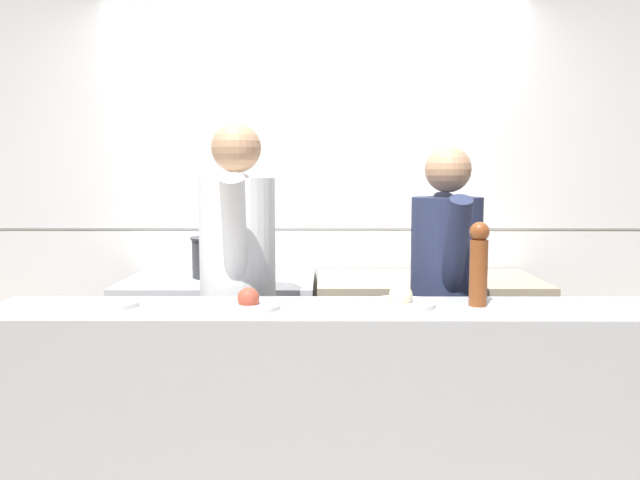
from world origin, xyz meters
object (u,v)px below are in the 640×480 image
(chef_head_cook, at_px, (238,288))
(plated_dish_appetiser, at_px, (248,303))
(stock_pot, at_px, (216,256))
(plated_dish_main, at_px, (109,304))
(oven_range, at_px, (221,358))
(plated_dish_dessert, at_px, (401,301))
(chef_sous, at_px, (445,300))
(pepper_mill, at_px, (479,262))

(chef_head_cook, bearing_deg, plated_dish_appetiser, -82.07)
(stock_pot, height_order, plated_dish_main, stock_pot)
(oven_range, distance_m, plated_dish_appetiser, 1.22)
(plated_dish_main, height_order, plated_dish_dessert, plated_dish_dessert)
(stock_pot, xyz_separation_m, plated_dish_main, (-0.24, -1.08, -0.05))
(plated_dish_appetiser, bearing_deg, plated_dish_dessert, 4.40)
(stock_pot, height_order, chef_sous, chef_sous)
(stock_pot, bearing_deg, plated_dish_appetiser, -74.11)
(oven_range, xyz_separation_m, stock_pot, (-0.03, 0.06, 0.57))
(stock_pot, distance_m, plated_dish_appetiser, 1.16)
(oven_range, height_order, chef_head_cook, chef_head_cook)
(plated_dish_appetiser, height_order, plated_dish_dessert, plated_dish_dessert)
(plated_dish_dessert, distance_m, chef_head_cook, 0.83)
(chef_head_cook, bearing_deg, plated_dish_main, -139.04)
(plated_dish_dessert, distance_m, pepper_mill, 0.34)
(oven_range, xyz_separation_m, chef_sous, (1.15, -0.53, 0.44))
(stock_pot, distance_m, chef_head_cook, 0.66)
(oven_range, bearing_deg, pepper_mill, -40.14)
(plated_dish_main, height_order, chef_head_cook, chef_head_cook)
(chef_sous, bearing_deg, plated_dish_dessert, -119.04)
(oven_range, xyz_separation_m, chef_head_cook, (0.18, -0.57, 0.50))
(oven_range, height_order, plated_dish_dessert, plated_dish_dessert)
(oven_range, height_order, stock_pot, stock_pot)
(chef_sous, bearing_deg, oven_range, 155.52)
(stock_pot, distance_m, pepper_mill, 1.61)
(plated_dish_main, bearing_deg, chef_head_cook, 45.36)
(plated_dish_appetiser, bearing_deg, oven_range, 105.19)
(stock_pot, distance_m, chef_sous, 1.32)
(plated_dish_main, relative_size, chef_head_cook, 0.13)
(oven_range, bearing_deg, plated_dish_main, -104.62)
(oven_range, bearing_deg, plated_dish_dessert, -48.98)
(stock_pot, bearing_deg, chef_head_cook, -71.41)
(plated_dish_main, bearing_deg, stock_pot, 77.68)
(oven_range, bearing_deg, chef_head_cook, -72.41)
(plated_dish_dessert, relative_size, pepper_mill, 0.81)
(oven_range, xyz_separation_m, pepper_mill, (1.18, -1.00, 0.68))
(plated_dish_main, xyz_separation_m, chef_sous, (1.41, 0.48, -0.08))
(oven_range, height_order, pepper_mill, pepper_mill)
(pepper_mill, distance_m, chef_head_cook, 1.11)
(oven_range, bearing_deg, stock_pot, 117.71)
(oven_range, distance_m, plated_dish_dessert, 1.44)
(plated_dish_main, bearing_deg, oven_range, 75.38)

